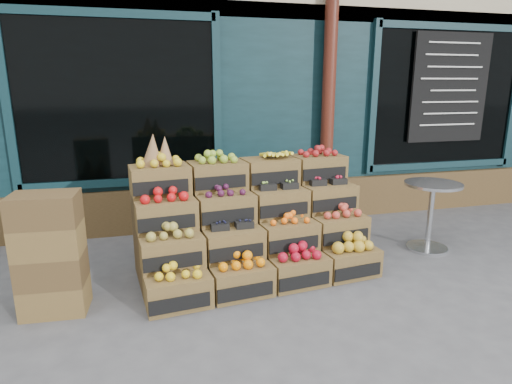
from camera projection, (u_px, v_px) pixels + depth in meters
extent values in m
plane|color=#4C4C4F|center=(294.00, 293.00, 4.14)|extent=(60.00, 60.00, 0.00)
cube|color=#0C262B|center=(207.00, 61.00, 8.42)|extent=(12.00, 6.00, 4.80)
cube|color=#0C262B|center=(241.00, 119.00, 5.88)|extent=(12.00, 0.12, 3.00)
cube|color=#4D391E|center=(243.00, 204.00, 6.11)|extent=(12.00, 0.18, 0.60)
cube|color=black|center=(118.00, 102.00, 5.36)|extent=(2.40, 0.06, 2.00)
cube|color=black|center=(445.00, 98.00, 6.55)|extent=(2.40, 0.06, 2.00)
cylinder|color=#4C1B11|center=(328.00, 111.00, 5.97)|extent=(0.18, 0.18, 3.20)
cube|color=black|center=(450.00, 88.00, 6.44)|extent=(1.30, 0.04, 1.60)
cube|color=brown|center=(178.00, 290.00, 3.89)|extent=(0.62, 0.46, 0.29)
cube|color=black|center=(183.00, 304.00, 3.71)|extent=(0.53, 0.07, 0.13)
cube|color=gold|center=(177.00, 270.00, 3.85)|extent=(0.50, 0.35, 0.09)
cube|color=brown|center=(240.00, 279.00, 4.10)|extent=(0.62, 0.46, 0.29)
cube|color=black|center=(248.00, 292.00, 3.91)|extent=(0.53, 0.07, 0.13)
cube|color=orange|center=(240.00, 260.00, 4.05)|extent=(0.50, 0.35, 0.10)
cube|color=brown|center=(297.00, 270.00, 4.31)|extent=(0.62, 0.46, 0.29)
cube|color=black|center=(307.00, 281.00, 4.12)|extent=(0.53, 0.07, 0.13)
cube|color=#A40E21|center=(298.00, 251.00, 4.26)|extent=(0.50, 0.35, 0.11)
cube|color=brown|center=(348.00, 261.00, 4.52)|extent=(0.62, 0.46, 0.29)
cube|color=black|center=(360.00, 272.00, 4.33)|extent=(0.53, 0.07, 0.13)
cube|color=#B89124|center=(349.00, 242.00, 4.47)|extent=(0.50, 0.35, 0.14)
cube|color=brown|center=(171.00, 250.00, 4.04)|extent=(0.62, 0.46, 0.29)
cube|color=black|center=(176.00, 262.00, 3.86)|extent=(0.53, 0.07, 0.13)
cube|color=olive|center=(170.00, 231.00, 4.00)|extent=(0.50, 0.35, 0.10)
cube|color=brown|center=(232.00, 242.00, 4.25)|extent=(0.62, 0.46, 0.29)
cube|color=black|center=(239.00, 253.00, 4.07)|extent=(0.53, 0.07, 0.13)
cube|color=black|center=(232.00, 227.00, 4.21)|extent=(0.50, 0.35, 0.03)
cube|color=brown|center=(287.00, 235.00, 4.46)|extent=(0.62, 0.46, 0.29)
cube|color=black|center=(296.00, 244.00, 4.28)|extent=(0.53, 0.07, 0.13)
cube|color=orange|center=(288.00, 218.00, 4.42)|extent=(0.50, 0.35, 0.08)
cube|color=brown|center=(337.00, 228.00, 4.67)|extent=(0.62, 0.46, 0.29)
cube|color=black|center=(348.00, 237.00, 4.48)|extent=(0.53, 0.07, 0.13)
cube|color=#C13F2F|center=(338.00, 211.00, 4.62)|extent=(0.50, 0.35, 0.09)
cube|color=brown|center=(165.00, 214.00, 4.19)|extent=(0.62, 0.46, 0.29)
cube|color=black|center=(169.00, 223.00, 4.01)|extent=(0.53, 0.07, 0.13)
cube|color=red|center=(164.00, 195.00, 4.15)|extent=(0.50, 0.35, 0.10)
cube|color=brown|center=(224.00, 208.00, 4.40)|extent=(0.62, 0.46, 0.29)
cube|color=black|center=(231.00, 216.00, 4.22)|extent=(0.53, 0.07, 0.13)
cube|color=#3E122F|center=(224.00, 191.00, 4.36)|extent=(0.50, 0.35, 0.07)
cube|color=brown|center=(278.00, 202.00, 4.61)|extent=(0.62, 0.46, 0.29)
cube|color=black|center=(286.00, 210.00, 4.43)|extent=(0.53, 0.07, 0.13)
cube|color=#7EA640|center=(278.00, 187.00, 4.57)|extent=(0.50, 0.35, 0.03)
cube|color=brown|center=(327.00, 197.00, 4.82)|extent=(0.62, 0.46, 0.29)
cube|color=black|center=(337.00, 204.00, 4.64)|extent=(0.53, 0.07, 0.13)
cube|color=#AA182F|center=(328.00, 183.00, 4.78)|extent=(0.50, 0.35, 0.04)
cube|color=brown|center=(160.00, 180.00, 4.35)|extent=(0.62, 0.46, 0.29)
cube|color=black|center=(164.00, 187.00, 4.16)|extent=(0.53, 0.07, 0.13)
cube|color=gold|center=(159.00, 161.00, 4.30)|extent=(0.50, 0.35, 0.10)
cube|color=brown|center=(217.00, 175.00, 4.56)|extent=(0.62, 0.46, 0.29)
cube|color=black|center=(223.00, 182.00, 4.37)|extent=(0.53, 0.07, 0.13)
cube|color=#86A62E|center=(217.00, 157.00, 4.51)|extent=(0.50, 0.35, 0.10)
cube|color=brown|center=(269.00, 171.00, 4.76)|extent=(0.62, 0.46, 0.29)
cube|color=black|center=(277.00, 178.00, 4.58)|extent=(0.53, 0.07, 0.13)
cube|color=yellow|center=(270.00, 155.00, 4.72)|extent=(0.50, 0.35, 0.09)
cube|color=brown|center=(317.00, 168.00, 4.97)|extent=(0.62, 0.46, 0.29)
cube|color=black|center=(327.00, 174.00, 4.79)|extent=(0.53, 0.07, 0.13)
cube|color=maroon|center=(318.00, 152.00, 4.93)|extent=(0.50, 0.35, 0.09)
cube|color=#4D391E|center=(260.00, 265.00, 4.43)|extent=(2.43, 0.65, 0.29)
cube|color=#4D391E|center=(252.00, 244.00, 4.62)|extent=(2.43, 0.65, 0.58)
cube|color=#4D391E|center=(244.00, 224.00, 4.80)|extent=(2.43, 0.65, 0.87)
cone|color=olive|center=(153.00, 149.00, 4.26)|extent=(0.20, 0.20, 0.34)
cone|color=olive|center=(165.00, 151.00, 4.33)|extent=(0.18, 0.18, 0.29)
cube|color=brown|center=(56.00, 297.00, 3.78)|extent=(0.56, 0.41, 0.27)
cube|color=#4D391E|center=(52.00, 269.00, 3.72)|extent=(0.56, 0.41, 0.27)
cube|color=brown|center=(49.00, 240.00, 3.65)|extent=(0.56, 0.41, 0.27)
cube|color=#4D391E|center=(45.00, 209.00, 3.59)|extent=(0.56, 0.41, 0.27)
cylinder|color=silver|center=(427.00, 248.00, 5.24)|extent=(0.49, 0.49, 0.03)
cylinder|color=silver|center=(430.00, 217.00, 5.14)|extent=(0.07, 0.07, 0.79)
cylinder|color=silver|center=(433.00, 184.00, 5.04)|extent=(0.66, 0.66, 0.03)
imported|color=#1D6628|center=(124.00, 150.00, 5.98)|extent=(0.88, 0.69, 2.14)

